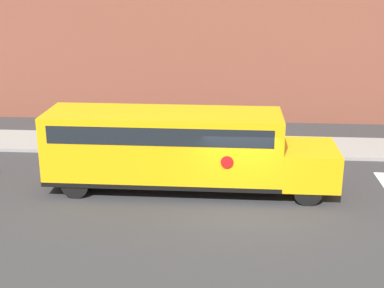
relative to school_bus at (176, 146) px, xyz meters
name	(u,v)px	position (x,y,z in m)	size (l,w,h in m)	color
ground_plane	(238,204)	(2.31, -1.26, -1.71)	(60.00, 60.00, 0.00)	#333335
sidewalk_strip	(237,146)	(2.31, 5.24, -1.63)	(44.00, 3.00, 0.15)	gray
building_backdrop	(240,15)	(2.31, 11.74, 3.87)	(32.00, 4.00, 11.15)	brown
school_bus	(176,146)	(0.00, 0.00, 0.00)	(10.65, 2.57, 2.97)	#EAA80F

